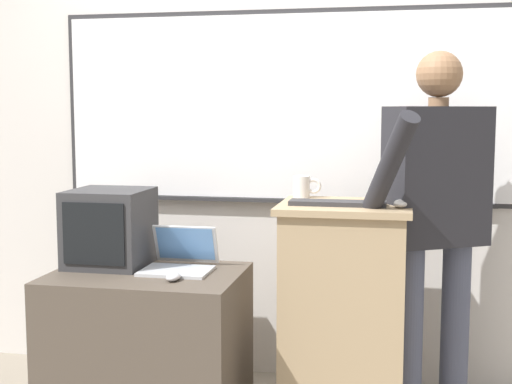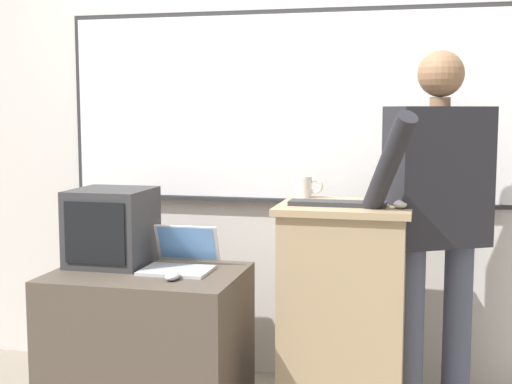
{
  "view_description": "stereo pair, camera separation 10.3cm",
  "coord_description": "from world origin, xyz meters",
  "px_view_note": "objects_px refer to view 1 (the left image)",
  "views": [
    {
      "loc": [
        0.66,
        -2.65,
        1.44
      ],
      "look_at": [
        0.02,
        0.45,
        1.07
      ],
      "focal_mm": 50.0,
      "sensor_mm": 36.0,
      "label": 1
    },
    {
      "loc": [
        0.76,
        -2.63,
        1.44
      ],
      "look_at": [
        0.02,
        0.45,
        1.07
      ],
      "focal_mm": 50.0,
      "sensor_mm": 36.0,
      "label": 2
    }
  ],
  "objects_px": {
    "lectern_podium": "(344,314)",
    "coffee_mug": "(303,187)",
    "laptop": "(181,259)",
    "crt_monitor": "(110,228)",
    "wireless_keyboard": "(338,203)",
    "person_presenter": "(435,210)",
    "side_desk": "(148,347)",
    "computer_mouse_by_keyboard": "(401,204)",
    "computer_mouse_by_laptop": "(173,277)"
  },
  "relations": [
    {
      "from": "wireless_keyboard",
      "to": "crt_monitor",
      "type": "xyz_separation_m",
      "value": [
        -1.07,
        -0.01,
        -0.14
      ]
    },
    {
      "from": "crt_monitor",
      "to": "coffee_mug",
      "type": "height_order",
      "value": "coffee_mug"
    },
    {
      "from": "lectern_podium",
      "to": "laptop",
      "type": "distance_m",
      "value": 0.79
    },
    {
      "from": "computer_mouse_by_keyboard",
      "to": "coffee_mug",
      "type": "distance_m",
      "value": 0.53
    },
    {
      "from": "person_presenter",
      "to": "computer_mouse_by_keyboard",
      "type": "distance_m",
      "value": 0.24
    },
    {
      "from": "wireless_keyboard",
      "to": "coffee_mug",
      "type": "height_order",
      "value": "coffee_mug"
    },
    {
      "from": "crt_monitor",
      "to": "coffee_mug",
      "type": "distance_m",
      "value": 0.94
    },
    {
      "from": "lectern_podium",
      "to": "coffee_mug",
      "type": "height_order",
      "value": "coffee_mug"
    },
    {
      "from": "laptop",
      "to": "coffee_mug",
      "type": "xyz_separation_m",
      "value": [
        0.53,
        0.27,
        0.32
      ]
    },
    {
      "from": "lectern_podium",
      "to": "crt_monitor",
      "type": "distance_m",
      "value": 1.16
    },
    {
      "from": "lectern_podium",
      "to": "coffee_mug",
      "type": "relative_size",
      "value": 7.54
    },
    {
      "from": "lectern_podium",
      "to": "crt_monitor",
      "type": "xyz_separation_m",
      "value": [
        -1.1,
        -0.07,
        0.37
      ]
    },
    {
      "from": "wireless_keyboard",
      "to": "computer_mouse_by_keyboard",
      "type": "bearing_deg",
      "value": -3.63
    },
    {
      "from": "computer_mouse_by_laptop",
      "to": "coffee_mug",
      "type": "xyz_separation_m",
      "value": [
        0.49,
        0.49,
        0.35
      ]
    },
    {
      "from": "wireless_keyboard",
      "to": "coffee_mug",
      "type": "xyz_separation_m",
      "value": [
        -0.19,
        0.25,
        0.04
      ]
    },
    {
      "from": "lectern_podium",
      "to": "person_presenter",
      "type": "relative_size",
      "value": 0.6
    },
    {
      "from": "person_presenter",
      "to": "computer_mouse_by_keyboard",
      "type": "xyz_separation_m",
      "value": [
        -0.16,
        -0.17,
        0.05
      ]
    },
    {
      "from": "computer_mouse_by_laptop",
      "to": "person_presenter",
      "type": "bearing_deg",
      "value": 19.83
    },
    {
      "from": "person_presenter",
      "to": "laptop",
      "type": "bearing_deg",
      "value": 159.23
    },
    {
      "from": "computer_mouse_by_keyboard",
      "to": "coffee_mug",
      "type": "height_order",
      "value": "coffee_mug"
    },
    {
      "from": "crt_monitor",
      "to": "coffee_mug",
      "type": "relative_size",
      "value": 2.74
    },
    {
      "from": "computer_mouse_by_keyboard",
      "to": "crt_monitor",
      "type": "distance_m",
      "value": 1.35
    },
    {
      "from": "laptop",
      "to": "wireless_keyboard",
      "type": "distance_m",
      "value": 0.77
    },
    {
      "from": "lectern_podium",
      "to": "computer_mouse_by_keyboard",
      "type": "relative_size",
      "value": 10.18
    },
    {
      "from": "coffee_mug",
      "to": "wireless_keyboard",
      "type": "bearing_deg",
      "value": -53.03
    },
    {
      "from": "laptop",
      "to": "computer_mouse_by_keyboard",
      "type": "xyz_separation_m",
      "value": [
        0.99,
        0.01,
        0.28
      ]
    },
    {
      "from": "person_presenter",
      "to": "computer_mouse_by_keyboard",
      "type": "height_order",
      "value": "person_presenter"
    },
    {
      "from": "laptop",
      "to": "coffee_mug",
      "type": "distance_m",
      "value": 0.68
    },
    {
      "from": "side_desk",
      "to": "computer_mouse_by_laptop",
      "type": "bearing_deg",
      "value": -37.11
    },
    {
      "from": "lectern_podium",
      "to": "wireless_keyboard",
      "type": "xyz_separation_m",
      "value": [
        -0.03,
        -0.06,
        0.52
      ]
    },
    {
      "from": "laptop",
      "to": "lectern_podium",
      "type": "bearing_deg",
      "value": 6.77
    },
    {
      "from": "computer_mouse_by_laptop",
      "to": "lectern_podium",
      "type": "bearing_deg",
      "value": 23.41
    },
    {
      "from": "coffee_mug",
      "to": "crt_monitor",
      "type": "bearing_deg",
      "value": -163.93
    },
    {
      "from": "lectern_podium",
      "to": "laptop",
      "type": "height_order",
      "value": "lectern_podium"
    },
    {
      "from": "laptop",
      "to": "computer_mouse_by_laptop",
      "type": "distance_m",
      "value": 0.22
    },
    {
      "from": "laptop",
      "to": "coffee_mug",
      "type": "height_order",
      "value": "coffee_mug"
    },
    {
      "from": "wireless_keyboard",
      "to": "computer_mouse_by_keyboard",
      "type": "distance_m",
      "value": 0.27
    },
    {
      "from": "side_desk",
      "to": "coffee_mug",
      "type": "xyz_separation_m",
      "value": [
        0.66,
        0.37,
        0.72
      ]
    },
    {
      "from": "computer_mouse_by_laptop",
      "to": "coffee_mug",
      "type": "height_order",
      "value": "coffee_mug"
    },
    {
      "from": "side_desk",
      "to": "wireless_keyboard",
      "type": "relative_size",
      "value": 2.02
    },
    {
      "from": "laptop",
      "to": "coffee_mug",
      "type": "bearing_deg",
      "value": 27.37
    },
    {
      "from": "person_presenter",
      "to": "coffee_mug",
      "type": "height_order",
      "value": "person_presenter"
    },
    {
      "from": "coffee_mug",
      "to": "laptop",
      "type": "bearing_deg",
      "value": -152.63
    },
    {
      "from": "person_presenter",
      "to": "coffee_mug",
      "type": "bearing_deg",
      "value": 141.61
    },
    {
      "from": "lectern_podium",
      "to": "side_desk",
      "type": "xyz_separation_m",
      "value": [
        -0.88,
        -0.18,
        -0.16
      ]
    },
    {
      "from": "crt_monitor",
      "to": "person_presenter",
      "type": "bearing_deg",
      "value": 6.14
    },
    {
      "from": "person_presenter",
      "to": "side_desk",
      "type": "bearing_deg",
      "value": 162.25
    },
    {
      "from": "wireless_keyboard",
      "to": "computer_mouse_by_keyboard",
      "type": "xyz_separation_m",
      "value": [
        0.27,
        -0.02,
        0.01
      ]
    },
    {
      "from": "laptop",
      "to": "crt_monitor",
      "type": "height_order",
      "value": "crt_monitor"
    },
    {
      "from": "wireless_keyboard",
      "to": "laptop",
      "type": "bearing_deg",
      "value": -178.02
    }
  ]
}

